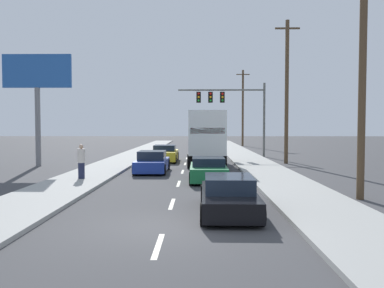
{
  "coord_description": "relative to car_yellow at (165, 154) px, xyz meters",
  "views": [
    {
      "loc": [
        0.92,
        -10.91,
        2.8
      ],
      "look_at": [
        0.54,
        15.61,
        1.58
      ],
      "focal_mm": 37.51,
      "sensor_mm": 36.0,
      "label": 1
    }
  ],
  "objects": [
    {
      "name": "ground_plane",
      "position": [
        1.63,
        4.84,
        -0.59
      ],
      "size": [
        140.0,
        140.0,
        0.0
      ],
      "primitive_type": "plane",
      "color": "#3D3D3F"
    },
    {
      "name": "sidewalk_right",
      "position": [
        6.67,
        -0.16,
        -0.52
      ],
      "size": [
        2.98,
        80.0,
        0.14
      ],
      "primitive_type": "cube",
      "color": "#9E9E99",
      "rests_on": "ground_plane"
    },
    {
      "name": "sidewalk_left",
      "position": [
        -3.41,
        -0.16,
        -0.52
      ],
      "size": [
        2.98,
        80.0,
        0.14
      ],
      "primitive_type": "cube",
      "color": "#9E9E99",
      "rests_on": "ground_plane"
    },
    {
      "name": "lane_markings",
      "position": [
        1.63,
        -1.87,
        -0.59
      ],
      "size": [
        0.14,
        52.0,
        0.01
      ],
      "color": "silver",
      "rests_on": "ground_plane"
    },
    {
      "name": "car_yellow",
      "position": [
        0.0,
        0.0,
        0.0
      ],
      "size": [
        1.98,
        4.19,
        1.3
      ],
      "color": "yellow",
      "rests_on": "ground_plane"
    },
    {
      "name": "car_blue",
      "position": [
        -0.17,
        -7.19,
        -0.01
      ],
      "size": [
        1.88,
        4.19,
        1.29
      ],
      "color": "#1E389E",
      "rests_on": "ground_plane"
    },
    {
      "name": "box_truck",
      "position": [
        3.15,
        -3.29,
        1.52
      ],
      "size": [
        2.54,
        7.4,
        3.75
      ],
      "color": "white",
      "rests_on": "ground_plane"
    },
    {
      "name": "car_green",
      "position": [
        3.09,
        -10.92,
        -0.03
      ],
      "size": [
        1.91,
        4.1,
        1.2
      ],
      "color": "#196B38",
      "rests_on": "ground_plane"
    },
    {
      "name": "car_black",
      "position": [
        3.54,
        -18.28,
        -0.04
      ],
      "size": [
        1.87,
        4.54,
        1.19
      ],
      "color": "black",
      "rests_on": "ground_plane"
    },
    {
      "name": "traffic_signal_mast",
      "position": [
        4.94,
        4.89,
        4.35
      ],
      "size": [
        7.79,
        0.69,
        6.61
      ],
      "color": "#595B56",
      "rests_on": "ground_plane"
    },
    {
      "name": "utility_pole_near",
      "position": [
        8.72,
        -15.87,
        3.9
      ],
      "size": [
        1.8,
        0.28,
        8.71
      ],
      "color": "brown",
      "rests_on": "ground_plane"
    },
    {
      "name": "utility_pole_mid",
      "position": [
        9.08,
        -1.48,
        4.79
      ],
      "size": [
        1.8,
        0.28,
        10.47
      ],
      "color": "brown",
      "rests_on": "ground_plane"
    },
    {
      "name": "utility_pole_far",
      "position": [
        8.73,
        24.13,
        4.75
      ],
      "size": [
        1.8,
        0.28,
        10.39
      ],
      "color": "brown",
      "rests_on": "ground_plane"
    },
    {
      "name": "roadside_billboard",
      "position": [
        -8.49,
        -3.56,
        5.01
      ],
      "size": [
        4.73,
        0.36,
        7.69
      ],
      "color": "slate",
      "rests_on": "ground_plane"
    },
    {
      "name": "pedestrian_near_corner",
      "position": [
        -3.29,
        -11.12,
        0.41
      ],
      "size": [
        0.38,
        0.38,
        1.72
      ],
      "color": "#1E233F",
      "rests_on": "sidewalk_left"
    }
  ]
}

